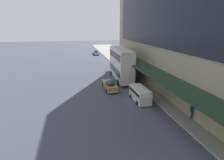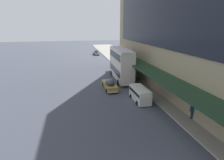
{
  "view_description": "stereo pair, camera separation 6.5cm",
  "coord_description": "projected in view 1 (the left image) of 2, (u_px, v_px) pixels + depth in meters",
  "views": [
    {
      "loc": [
        -4.85,
        -6.69,
        10.3
      ],
      "look_at": [
        1.34,
        20.25,
        1.63
      ],
      "focal_mm": 28.0,
      "sensor_mm": 36.0,
      "label": 1
    },
    {
      "loc": [
        -4.78,
        -6.7,
        10.3
      ],
      "look_at": [
        1.34,
        20.25,
        1.63
      ],
      "focal_mm": 28.0,
      "sensor_mm": 36.0,
      "label": 2
    }
  ],
  "objects": [
    {
      "name": "transit_bus_kerbside_front",
      "position": [
        121.0,
        63.0,
        33.7
      ],
      "size": [
        3.0,
        9.96,
        6.09
      ],
      "color": "beige",
      "rests_on": "ground"
    },
    {
      "name": "vw_van",
      "position": [
        140.0,
        93.0,
        24.68
      ],
      "size": [
        1.96,
        4.58,
        1.96
      ],
      "color": "beige",
      "rests_on": "ground"
    },
    {
      "name": "sedan_trailing_mid",
      "position": [
        110.0,
        85.0,
        29.19
      ],
      "size": [
        1.95,
        5.03,
        1.57
      ],
      "color": "olive",
      "rests_on": "ground"
    },
    {
      "name": "pedestrian_at_kerb",
      "position": [
        193.0,
        111.0,
        19.54
      ],
      "size": [
        0.57,
        0.39,
        1.86
      ],
      "color": "#1B3245",
      "rests_on": "sidewalk_kerb"
    },
    {
      "name": "sedan_lead_near",
      "position": [
        96.0,
        53.0,
        64.11
      ],
      "size": [
        2.06,
        4.83,
        1.54
      ],
      "color": "gray",
      "rests_on": "ground"
    }
  ]
}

